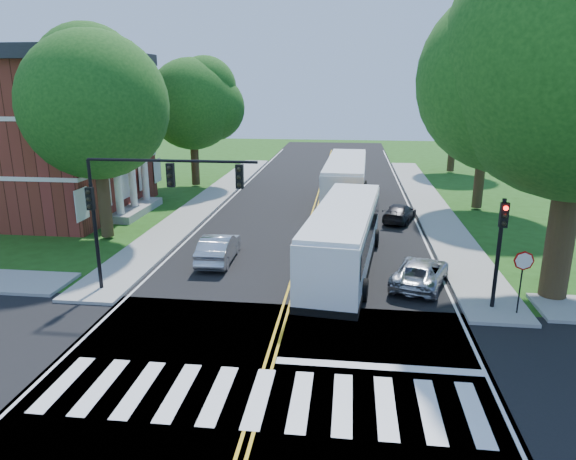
# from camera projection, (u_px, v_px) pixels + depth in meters

# --- Properties ---
(ground) EXTENTS (140.00, 140.00, 0.00)m
(ground) POSITION_uv_depth(u_px,v_px,m) (262.00, 388.00, 15.24)
(ground) COLOR #1F4812
(ground) RESTS_ON ground
(road) EXTENTS (14.00, 96.00, 0.01)m
(road) POSITION_uv_depth(u_px,v_px,m) (310.00, 226.00, 32.42)
(road) COLOR black
(road) RESTS_ON ground
(cross_road) EXTENTS (60.00, 12.00, 0.01)m
(cross_road) POSITION_uv_depth(u_px,v_px,m) (262.00, 388.00, 15.24)
(cross_road) COLOR black
(cross_road) RESTS_ON ground
(center_line) EXTENTS (0.36, 70.00, 0.01)m
(center_line) POSITION_uv_depth(u_px,v_px,m) (314.00, 211.00, 36.23)
(center_line) COLOR gold
(center_line) RESTS_ON road
(edge_line_w) EXTENTS (0.12, 70.00, 0.01)m
(edge_line_w) POSITION_uv_depth(u_px,v_px,m) (220.00, 208.00, 37.02)
(edge_line_w) COLOR silver
(edge_line_w) RESTS_ON road
(edge_line_e) EXTENTS (0.12, 70.00, 0.01)m
(edge_line_e) POSITION_uv_depth(u_px,v_px,m) (412.00, 214.00, 35.45)
(edge_line_e) COLOR silver
(edge_line_e) RESTS_ON road
(crosswalk) EXTENTS (12.60, 3.00, 0.01)m
(crosswalk) POSITION_uv_depth(u_px,v_px,m) (259.00, 397.00, 14.76)
(crosswalk) COLOR silver
(crosswalk) RESTS_ON road
(stop_bar) EXTENTS (6.60, 0.40, 0.01)m
(stop_bar) POSITION_uv_depth(u_px,v_px,m) (378.00, 367.00, 16.36)
(stop_bar) COLOR silver
(stop_bar) RESTS_ON road
(sidewalk_nw) EXTENTS (2.60, 40.00, 0.15)m
(sidewalk_nw) POSITION_uv_depth(u_px,v_px,m) (211.00, 198.00, 40.04)
(sidewalk_nw) COLOR gray
(sidewalk_nw) RESTS_ON ground
(sidewalk_ne) EXTENTS (2.60, 40.00, 0.15)m
(sidewalk_ne) POSITION_uv_depth(u_px,v_px,m) (429.00, 204.00, 38.12)
(sidewalk_ne) COLOR gray
(sidewalk_ne) RESTS_ON ground
(tree_west_near) EXTENTS (8.00, 8.00, 11.40)m
(tree_west_near) POSITION_uv_depth(u_px,v_px,m) (95.00, 106.00, 27.86)
(tree_west_near) COLOR #332514
(tree_west_near) RESTS_ON ground
(tree_west_far) EXTENTS (7.60, 7.60, 10.67)m
(tree_west_far) POSITION_uv_depth(u_px,v_px,m) (192.00, 104.00, 43.21)
(tree_west_far) COLOR #332514
(tree_west_far) RESTS_ON ground
(tree_east_mid) EXTENTS (8.40, 8.40, 11.93)m
(tree_east_mid) POSITION_uv_depth(u_px,v_px,m) (488.00, 96.00, 34.65)
(tree_east_mid) COLOR #332514
(tree_east_mid) RESTS_ON ground
(tree_east_far) EXTENTS (7.20, 7.20, 10.34)m
(tree_east_far) POSITION_uv_depth(u_px,v_px,m) (456.00, 103.00, 50.08)
(tree_east_far) COLOR #332514
(tree_east_far) RESTS_ON ground
(signal_nw) EXTENTS (7.15, 0.46, 5.66)m
(signal_nw) POSITION_uv_depth(u_px,v_px,m) (145.00, 194.00, 20.85)
(signal_nw) COLOR black
(signal_nw) RESTS_ON ground
(signal_ne) EXTENTS (0.30, 0.46, 4.40)m
(signal_ne) POSITION_uv_depth(u_px,v_px,m) (500.00, 239.00, 19.62)
(signal_ne) COLOR black
(signal_ne) RESTS_ON ground
(stop_sign) EXTENTS (0.76, 0.08, 2.53)m
(stop_sign) POSITION_uv_depth(u_px,v_px,m) (523.00, 267.00, 19.35)
(stop_sign) COLOR black
(stop_sign) RESTS_ON ground
(bus_lead) EXTENTS (3.89, 12.24, 3.11)m
(bus_lead) POSITION_uv_depth(u_px,v_px,m) (344.00, 236.00, 24.58)
(bus_lead) COLOR silver
(bus_lead) RESTS_ON road
(bus_follow) EXTENTS (3.44, 12.94, 3.33)m
(bus_follow) POSITION_uv_depth(u_px,v_px,m) (346.00, 180.00, 38.11)
(bus_follow) COLOR silver
(bus_follow) RESTS_ON road
(hatchback) EXTENTS (1.61, 4.33, 1.41)m
(hatchback) POSITION_uv_depth(u_px,v_px,m) (219.00, 248.00, 25.87)
(hatchback) COLOR #ACAEB3
(hatchback) RESTS_ON road
(suv) EXTENTS (3.27, 4.78, 1.21)m
(suv) POSITION_uv_depth(u_px,v_px,m) (420.00, 272.00, 22.84)
(suv) COLOR #AEB0B5
(suv) RESTS_ON road
(dark_sedan) EXTENTS (2.71, 4.24, 1.14)m
(dark_sedan) POSITION_uv_depth(u_px,v_px,m) (399.00, 213.00, 33.46)
(dark_sedan) COLOR black
(dark_sedan) RESTS_ON road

